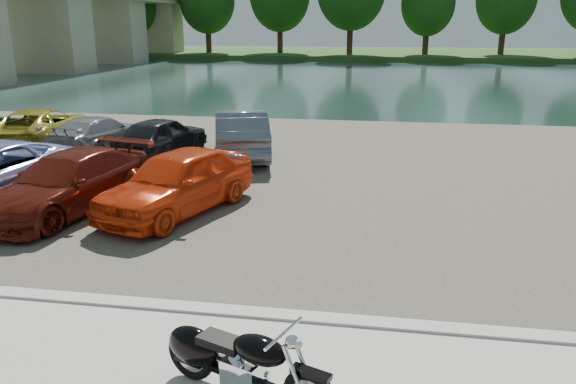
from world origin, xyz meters
name	(u,v)px	position (x,y,z in m)	size (l,w,h in m)	color
kerb	(305,320)	(0.00, 2.00, 0.07)	(60.00, 0.30, 0.14)	#BBB7B0
parking_lot	(345,171)	(0.00, 11.00, 0.02)	(60.00, 18.00, 0.04)	#403C34
river	(369,79)	(0.00, 40.00, 0.00)	(120.00, 40.00, 0.00)	#1B322E
far_bank	(375,54)	(0.00, 72.00, 0.30)	(120.00, 24.00, 0.60)	#1F4518
bridge	(42,7)	(-28.00, 41.02, 5.52)	(7.00, 56.00, 8.55)	tan
motorcycle	(231,360)	(-0.61, 0.10, 0.56)	(2.23, 1.10, 1.05)	black
car_3	(68,183)	(-6.14, 6.20, 0.72)	(1.90, 4.68, 1.36)	#5C160D
car_4	(177,181)	(-3.60, 6.52, 0.78)	(1.75, 4.35, 1.48)	red
car_6	(41,127)	(-10.97, 12.76, 0.72)	(2.26, 4.90, 1.36)	#9E9324
car_7	(97,134)	(-8.53, 12.22, 0.65)	(1.72, 4.22, 1.22)	gray
car_8	(162,136)	(-6.16, 12.06, 0.69)	(1.54, 3.83, 1.31)	black
car_9	(241,133)	(-3.49, 12.29, 0.81)	(1.63, 4.68, 1.54)	slate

